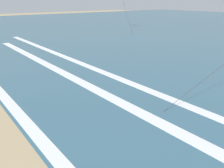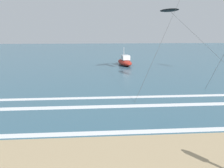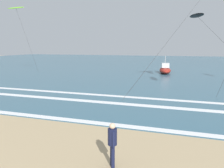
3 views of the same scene
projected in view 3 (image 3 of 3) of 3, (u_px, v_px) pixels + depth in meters
ocean_surface at (154, 63)px, 54.71m from camera, size 140.00×90.00×0.01m
wave_foam_shoreline at (67, 120)px, 12.67m from camera, size 38.56×0.51×0.01m
wave_foam_mid_break at (111, 103)px, 16.43m from camera, size 44.47×0.68×0.01m
wave_foam_outer_break at (95, 95)px, 19.22m from camera, size 48.39×0.61×0.01m
surfer_right_near at (112, 141)px, 7.60m from camera, size 0.32×0.49×1.60m
kite_lime_low_near at (16, 8)px, 32.96m from camera, size 3.24×3.53×10.09m
kite_black_high_right at (197, 16)px, 23.83m from camera, size 7.43×7.46×7.69m
offshore_boat at (165, 70)px, 34.61m from camera, size 2.36×5.38×2.70m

